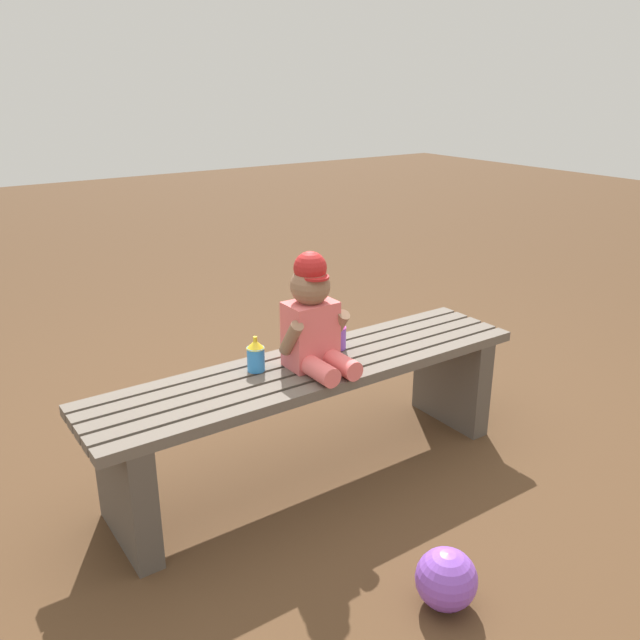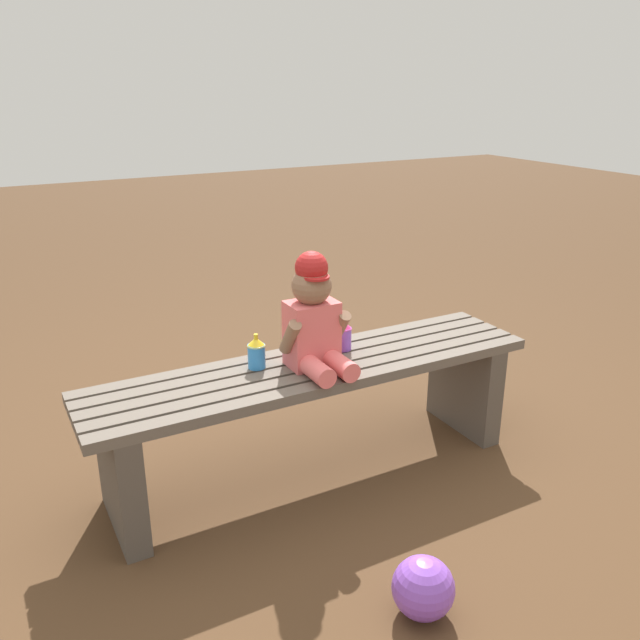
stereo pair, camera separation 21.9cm
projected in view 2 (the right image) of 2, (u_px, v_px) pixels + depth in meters
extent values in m
plane|color=#4C331E|center=(315.00, 470.00, 2.45)|extent=(16.00, 16.00, 0.00)
cube|color=#60564C|center=(336.00, 385.00, 2.18)|extent=(1.62, 0.06, 0.04)
cube|color=#60564C|center=(325.00, 377.00, 2.25)|extent=(1.62, 0.06, 0.04)
cube|color=#60564C|center=(314.00, 368.00, 2.31)|extent=(1.62, 0.06, 0.04)
cube|color=#60564C|center=(305.00, 361.00, 2.37)|extent=(1.62, 0.06, 0.04)
cube|color=#60564C|center=(295.00, 353.00, 2.44)|extent=(1.62, 0.06, 0.04)
cube|color=#524941|center=(120.00, 474.00, 2.07)|extent=(0.08, 0.37, 0.40)
cube|color=#524941|center=(464.00, 383.00, 2.69)|extent=(0.08, 0.37, 0.40)
cube|color=#E56666|center=(311.00, 333.00, 2.26)|extent=(0.17, 0.12, 0.23)
sphere|color=#8C664C|center=(311.00, 285.00, 2.20)|extent=(0.14, 0.14, 0.14)
cylinder|color=#B21E1E|center=(316.00, 277.00, 2.16)|extent=(0.09, 0.09, 0.01)
sphere|color=#B21E1E|center=(311.00, 267.00, 2.18)|extent=(0.11, 0.11, 0.11)
cylinder|color=#F06B6B|center=(316.00, 370.00, 2.17)|extent=(0.07, 0.16, 0.07)
cylinder|color=#F06B6B|center=(340.00, 365.00, 2.21)|extent=(0.07, 0.16, 0.07)
cylinder|color=#8C664C|center=(290.00, 337.00, 2.19)|extent=(0.04, 0.12, 0.14)
cylinder|color=#8C664C|center=(339.00, 327.00, 2.27)|extent=(0.04, 0.12, 0.14)
cylinder|color=#338CE5|center=(257.00, 356.00, 2.26)|extent=(0.06, 0.06, 0.09)
cone|color=yellow|center=(256.00, 342.00, 2.24)|extent=(0.06, 0.06, 0.03)
cylinder|color=yellow|center=(256.00, 337.00, 2.23)|extent=(0.01, 0.01, 0.02)
cylinder|color=#8C4CCC|center=(343.00, 339.00, 2.41)|extent=(0.06, 0.06, 0.09)
cone|color=#E5337F|center=(343.00, 325.00, 2.39)|extent=(0.06, 0.06, 0.03)
cylinder|color=#E5337F|center=(343.00, 320.00, 2.39)|extent=(0.01, 0.01, 0.02)
sphere|color=#8C4CCC|center=(423.00, 588.00, 1.77)|extent=(0.17, 0.17, 0.17)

